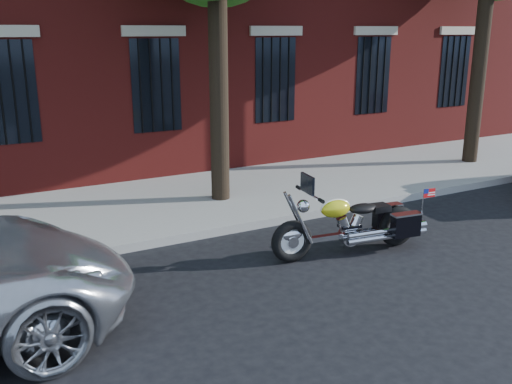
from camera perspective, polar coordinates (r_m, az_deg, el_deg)
ground at (r=8.76m, az=1.59°, el=-6.73°), size 120.00×120.00×0.00m
curb at (r=9.87m, az=-2.43°, el=-3.61°), size 40.00×0.16×0.15m
sidewalk at (r=11.51m, az=-6.56°, el=-0.84°), size 40.00×3.60×0.15m
motorcycle at (r=8.98m, az=9.83°, el=-3.31°), size 2.59×0.94×1.33m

